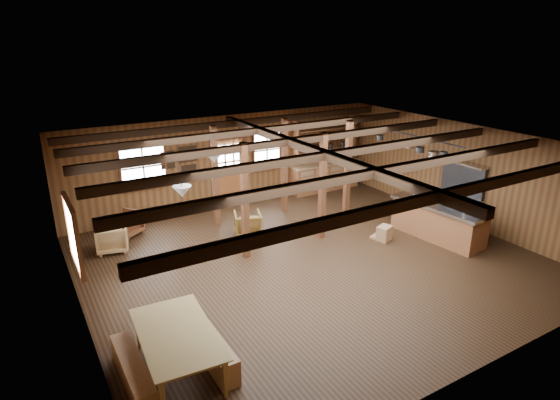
# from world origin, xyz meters

# --- Properties ---
(room) EXTENTS (10.04, 9.04, 2.84)m
(room) POSITION_xyz_m (0.00, 0.00, 1.40)
(room) COLOR black
(room) RESTS_ON ground
(ceiling_joists) EXTENTS (9.80, 8.82, 0.18)m
(ceiling_joists) POSITION_xyz_m (0.00, 0.18, 2.68)
(ceiling_joists) COLOR black
(ceiling_joists) RESTS_ON ceiling
(timber_posts) EXTENTS (3.95, 2.35, 2.80)m
(timber_posts) POSITION_xyz_m (0.52, 2.08, 1.40)
(timber_posts) COLOR #3F2412
(timber_posts) RESTS_ON floor
(back_door) EXTENTS (1.02, 0.08, 2.15)m
(back_door) POSITION_xyz_m (0.00, 4.45, 0.88)
(back_door) COLOR brown
(back_door) RESTS_ON floor
(window_back_left) EXTENTS (1.32, 0.06, 1.32)m
(window_back_left) POSITION_xyz_m (-2.60, 4.46, 1.60)
(window_back_left) COLOR white
(window_back_left) RESTS_ON wall_back
(window_back_right) EXTENTS (1.02, 0.06, 1.32)m
(window_back_right) POSITION_xyz_m (1.30, 4.46, 1.60)
(window_back_right) COLOR white
(window_back_right) RESTS_ON wall_back
(window_left) EXTENTS (0.14, 1.24, 1.32)m
(window_left) POSITION_xyz_m (-4.96, 0.50, 1.60)
(window_left) COLOR white
(window_left) RESTS_ON wall_back
(notice_boards) EXTENTS (1.08, 0.03, 0.90)m
(notice_boards) POSITION_xyz_m (-1.50, 4.46, 1.64)
(notice_boards) COLOR beige
(notice_boards) RESTS_ON wall_back
(back_counter) EXTENTS (2.55, 0.60, 2.45)m
(back_counter) POSITION_xyz_m (3.40, 4.20, 0.60)
(back_counter) COLOR brown
(back_counter) RESTS_ON floor
(pendant_lamps) EXTENTS (1.86, 2.36, 0.66)m
(pendant_lamps) POSITION_xyz_m (-2.25, 1.00, 2.25)
(pendant_lamps) COLOR #303033
(pendant_lamps) RESTS_ON ceiling
(pot_rack) EXTENTS (0.40, 3.00, 0.46)m
(pot_rack) POSITION_xyz_m (3.46, 0.19, 2.28)
(pot_rack) COLOR #303033
(pot_rack) RESTS_ON ceiling
(kitchen_island) EXTENTS (1.15, 2.58, 1.20)m
(kitchen_island) POSITION_xyz_m (3.60, -0.57, 0.48)
(kitchen_island) COLOR brown
(kitchen_island) RESTS_ON floor
(step_stool) EXTENTS (0.51, 0.44, 0.39)m
(step_stool) POSITION_xyz_m (2.30, 0.01, 0.19)
(step_stool) COLOR brown
(step_stool) RESTS_ON floor
(commercial_range) EXTENTS (0.77, 1.46, 1.80)m
(commercial_range) POSITION_xyz_m (4.65, -0.16, 0.60)
(commercial_range) COLOR #303033
(commercial_range) RESTS_ON floor
(dining_table) EXTENTS (1.26, 2.08, 0.70)m
(dining_table) POSITION_xyz_m (-3.90, -2.08, 0.35)
(dining_table) COLOR #9B7F46
(dining_table) RESTS_ON floor
(bench_wall) EXTENTS (0.31, 1.65, 0.45)m
(bench_wall) POSITION_xyz_m (-4.65, -2.08, 0.23)
(bench_wall) COLOR brown
(bench_wall) RESTS_ON floor
(bench_aisle) EXTENTS (0.31, 1.67, 0.46)m
(bench_aisle) POSITION_xyz_m (-3.40, -2.08, 0.23)
(bench_aisle) COLOR brown
(bench_aisle) RESTS_ON floor
(armchair_a) EXTENTS (0.97, 0.98, 0.64)m
(armchair_a) POSITION_xyz_m (-3.38, 3.76, 0.32)
(armchair_a) COLOR brown
(armchair_a) RESTS_ON floor
(armchair_b) EXTENTS (0.88, 0.89, 0.64)m
(armchair_b) POSITION_xyz_m (-0.60, 2.10, 0.32)
(armchair_b) COLOR brown
(armchair_b) RESTS_ON floor
(armchair_c) EXTENTS (0.87, 0.88, 0.68)m
(armchair_c) POSITION_xyz_m (-3.90, 2.96, 0.34)
(armchair_c) COLOR #9C7646
(armchair_c) RESTS_ON floor
(counter_pot) EXTENTS (0.29, 0.29, 0.17)m
(counter_pot) POSITION_xyz_m (3.55, 0.14, 1.03)
(counter_pot) COLOR #AFB2B6
(counter_pot) RESTS_ON kitchen_island
(bowl) EXTENTS (0.28, 0.28, 0.07)m
(bowl) POSITION_xyz_m (3.44, -0.18, 0.97)
(bowl) COLOR silver
(bowl) RESTS_ON kitchen_island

